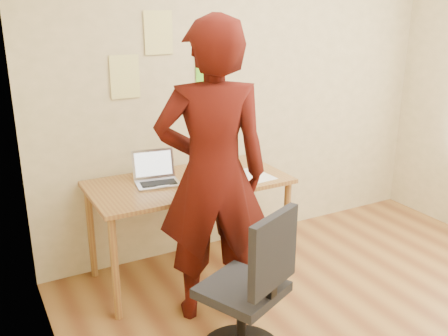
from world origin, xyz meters
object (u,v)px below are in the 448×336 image
office_chair (251,298)px  desk (189,192)px  person (213,176)px  laptop (156,176)px  phone (238,182)px

office_chair → desk: bearing=60.1°
person → desk: bearing=-79.2°
office_chair → person: bearing=62.0°
desk → office_chair: size_ratio=1.50×
office_chair → laptop: bearing=71.7°
desk → person: person is taller
laptop → person: bearing=-67.5°
phone → desk: bearing=128.1°
desk → person: size_ratio=0.74×
desk → laptop: (-0.22, 0.07, 0.14)m
laptop → phone: 0.57m
laptop → person: person is taller
laptop → person: size_ratio=0.18×
phone → office_chair: bearing=-130.5°
laptop → phone: (0.50, -0.28, -0.04)m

